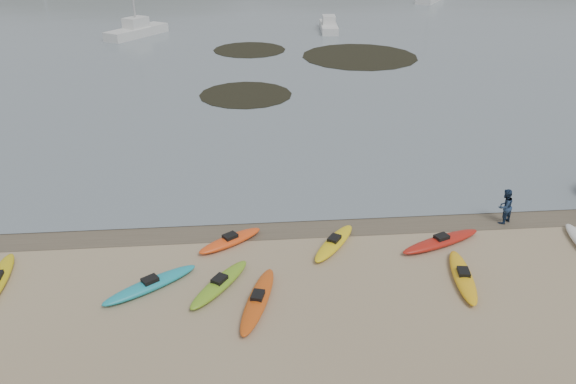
{
  "coord_description": "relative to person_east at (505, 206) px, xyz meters",
  "views": [
    {
      "loc": [
        -1.85,
        -21.26,
        12.27
      ],
      "look_at": [
        0.0,
        0.0,
        1.5
      ],
      "focal_mm": 35.0,
      "sensor_mm": 36.0,
      "label": 1
    }
  ],
  "objects": [
    {
      "name": "person_east",
      "position": [
        0.0,
        0.0,
        0.0
      ],
      "size": [
        0.97,
        0.9,
        1.6
      ],
      "primitive_type": "imported",
      "rotation": [
        0.0,
        0.0,
        3.64
      ],
      "color": "navy",
      "rests_on": "ground"
    },
    {
      "name": "ground",
      "position": [
        -9.35,
        0.8,
        -0.8
      ],
      "size": [
        600.0,
        600.0,
        0.0
      ],
      "primitive_type": "plane",
      "color": "tan",
      "rests_on": "ground"
    },
    {
      "name": "kelp_mats",
      "position": [
        -4.79,
        29.39,
        -0.77
      ],
      "size": [
        19.56,
        21.7,
        0.04
      ],
      "color": "black",
      "rests_on": "water"
    },
    {
      "name": "kayaks",
      "position": [
        -9.06,
        -2.83,
        -0.63
      ],
      "size": [
        23.73,
        7.11,
        0.34
      ],
      "color": "#B31D12",
      "rests_on": "ground"
    },
    {
      "name": "wet_sand",
      "position": [
        -9.35,
        0.5,
        -0.8
      ],
      "size": [
        60.0,
        60.0,
        0.0
      ],
      "primitive_type": "plane",
      "color": "brown",
      "rests_on": "ground"
    }
  ]
}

